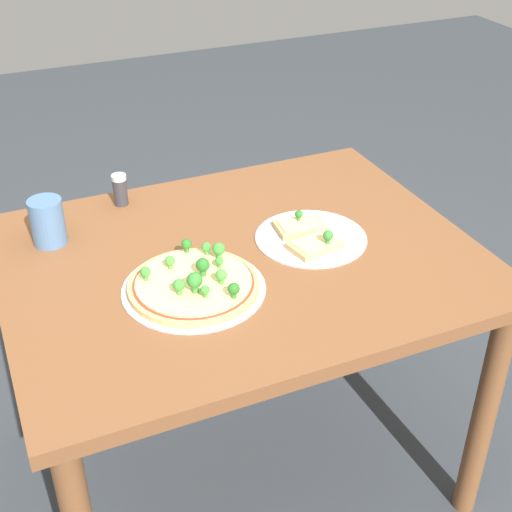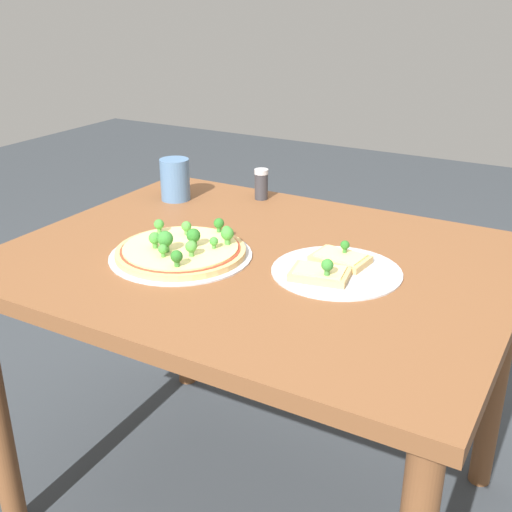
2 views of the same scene
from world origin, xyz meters
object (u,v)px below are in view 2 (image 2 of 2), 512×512
at_px(pizza_tray_slice, 333,268).
at_px(condiment_shaker, 261,184).
at_px(dining_table, 258,293).
at_px(pizza_tray_whole, 182,250).
at_px(drinking_cup, 175,179).

relative_size(pizza_tray_slice, condiment_shaker, 3.21).
xyz_separation_m(dining_table, pizza_tray_slice, (-0.19, 0.00, 0.11)).
bearing_deg(condiment_shaker, pizza_tray_slice, 135.94).
relative_size(pizza_tray_whole, pizza_tray_slice, 1.15).
xyz_separation_m(drinking_cup, condiment_shaker, (-0.21, -0.13, -0.01)).
xyz_separation_m(pizza_tray_whole, pizza_tray_slice, (-0.34, -0.09, -0.01)).
height_order(dining_table, pizza_tray_whole, pizza_tray_whole).
distance_m(pizza_tray_slice, drinking_cup, 0.65).
xyz_separation_m(pizza_tray_whole, drinking_cup, (0.26, -0.34, 0.04)).
bearing_deg(dining_table, drinking_cup, -30.52).
height_order(drinking_cup, condiment_shaker, drinking_cup).
bearing_deg(dining_table, pizza_tray_whole, 31.85).
relative_size(dining_table, condiment_shaker, 12.90).
relative_size(dining_table, drinking_cup, 9.59).
height_order(pizza_tray_slice, condiment_shaker, condiment_shaker).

